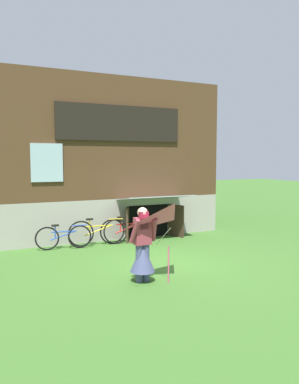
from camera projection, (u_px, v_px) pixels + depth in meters
The scene contains 7 objects.
ground_plane at pixel (164, 263), 9.04m from camera, with size 60.00×60.00×0.00m, color #3D6B28.
log_house at pixel (98, 159), 13.61m from camera, with size 7.22×5.73×5.12m.
person at pixel (143, 251), 7.64m from camera, with size 0.61×0.52×1.56m.
kite at pixel (175, 225), 7.26m from camera, with size 1.11×1.14×1.54m.
bicycle_red at pixel (129, 230), 11.29m from camera, with size 1.80×0.18×0.82m.
bicycle_yellow at pixel (99, 232), 10.92m from camera, with size 1.80×0.23×0.82m.
bicycle_blue at pixel (64, 237), 10.45m from camera, with size 1.56×0.27×0.72m.
Camera 1 is at (-4.05, -7.88, 2.54)m, focal length 34.61 mm.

